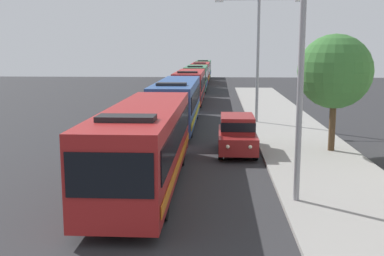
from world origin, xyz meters
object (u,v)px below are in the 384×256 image
Objects in this scene: white_suv at (237,133)px; streetlamp_mid at (258,46)px; bus_second_in_line at (177,102)px; streetlamp_near at (302,51)px; bus_middle at (190,85)px; bus_lead at (145,142)px; bus_rear at (201,72)px; bus_fourth_in_line at (197,77)px; bus_tail_end at (203,68)px; roadside_tree at (335,72)px.

white_suv is 10.48m from streetlamp_mid.
streetlamp_near is at bearing -71.07° from bus_second_in_line.
bus_middle is 1.37× the size of streetlamp_mid.
bus_rear is at bearing 90.00° from bus_lead.
bus_lead and bus_fourth_in_line have the same top height.
bus_tail_end is at bearing 90.00° from bus_rear.
bus_fourth_in_line is at bearing 103.50° from roadside_tree.
bus_second_in_line is 1.10× the size of bus_fourth_in_line.
white_suv is (3.70, -21.93, -0.66)m from bus_middle.
bus_lead is at bearing 160.52° from streetlamp_near.
bus_middle is at bearing 113.32° from streetlamp_mid.
bus_lead is at bearing -109.39° from streetlamp_mid.
streetlamp_near is (5.40, -15.74, 3.40)m from bus_second_in_line.
bus_lead is 6.66m from streetlamp_near.
bus_tail_end is at bearing 94.44° from streetlamp_near.
streetlamp_mid is (5.40, -12.52, 3.64)m from bus_middle.
bus_tail_end is (-0.00, 26.47, -0.00)m from bus_fourth_in_line.
bus_second_in_line is at bearing -90.00° from bus_rear.
streetlamp_near is (5.40, -29.76, 3.40)m from bus_middle.
roadside_tree reaches higher than bus_middle.
bus_lead and bus_tail_end have the same top height.
roadside_tree is at bearing -80.12° from bus_rear.
bus_middle is 2.54× the size of white_suv.
roadside_tree is (3.01, 8.06, -1.02)m from streetlamp_near.
streetlamp_near is 17.25m from streetlamp_mid.
bus_lead and bus_rear have the same top height.
streetlamp_mid reaches higher than white_suv.
streetlamp_near is at bearing -79.72° from bus_middle.
bus_middle is at bearing 99.57° from white_suv.
streetlamp_mid reaches higher than bus_middle.
roadside_tree is at bearing 2.68° from white_suv.
white_suv is at bearing -177.32° from roadside_tree.
white_suv is (3.70, -48.50, -0.66)m from bus_rear.
streetlamp_near is (1.70, -7.84, 4.06)m from white_suv.
streetlamp_mid is 1.47× the size of roadside_tree.
bus_tail_end is (-0.00, 13.22, -0.00)m from bus_rear.
bus_lead is at bearing -90.00° from bus_fourth_in_line.
bus_fourth_in_line reaches higher than white_suv.
bus_second_in_line and bus_middle have the same top height.
bus_lead and bus_second_in_line have the same top height.
streetlamp_mid is at bearing -82.14° from bus_rear.
bus_second_in_line is at bearing 115.06° from white_suv.
streetlamp_mid is (1.70, 9.41, 4.29)m from white_suv.
bus_second_in_line is at bearing -90.00° from bus_tail_end.
roadside_tree is (8.41, -35.04, 2.38)m from bus_fourth_in_line.
streetlamp_near reaches higher than bus_tail_end.
bus_fourth_in_line is at bearing 97.14° from streetlamp_near.
white_suv is at bearing -80.43° from bus_middle.
bus_lead is 0.96× the size of bus_second_in_line.
streetlamp_mid is at bearing 15.53° from bus_second_in_line.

